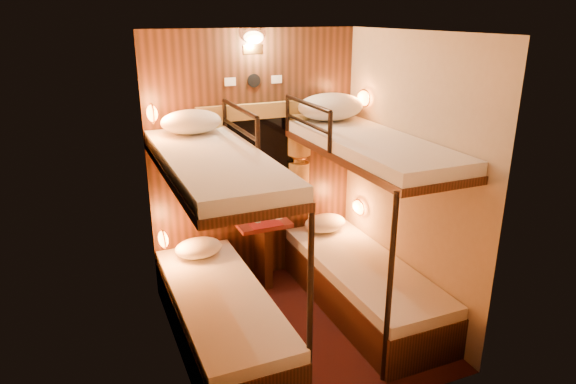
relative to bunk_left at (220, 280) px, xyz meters
name	(u,v)px	position (x,y,z in m)	size (l,w,h in m)	color
floor	(299,328)	(0.65, -0.07, -0.56)	(2.10, 2.10, 0.00)	#350E0E
ceiling	(301,32)	(0.65, -0.07, 1.84)	(2.10, 2.10, 0.00)	silver
wall_back	(254,160)	(0.65, 0.98, 0.64)	(2.40, 2.40, 0.00)	#C6B293
wall_front	(373,249)	(0.65, -1.12, 0.64)	(2.40, 2.40, 0.00)	#C6B293
wall_left	(170,213)	(-0.35, -0.07, 0.64)	(2.40, 2.40, 0.00)	#C6B293
wall_right	(408,179)	(1.65, -0.07, 0.64)	(2.40, 2.40, 0.00)	#C6B293
back_panel	(255,161)	(0.65, 0.97, 0.64)	(2.00, 0.03, 2.40)	black
bunk_left	(220,280)	(0.00, 0.00, 0.00)	(0.72, 1.90, 1.82)	black
bunk_right	(364,252)	(1.30, 0.00, 0.00)	(0.72, 1.90, 1.82)	black
window	(256,163)	(0.65, 0.94, 0.62)	(1.00, 0.12, 0.79)	black
curtains	(257,156)	(0.65, 0.90, 0.71)	(1.10, 0.22, 1.00)	olive
back_fixtures	(254,46)	(0.65, 0.93, 1.69)	(0.54, 0.09, 0.48)	black
reading_lamps	(267,166)	(0.65, 0.63, 0.68)	(2.00, 0.20, 1.25)	orange
table	(263,244)	(0.65, 0.78, -0.14)	(0.50, 0.34, 0.66)	#5F2115
bottle_left	(257,213)	(0.60, 0.78, 0.19)	(0.06, 0.06, 0.22)	#99BFE5
bottle_right	(271,208)	(0.74, 0.80, 0.21)	(0.08, 0.08, 0.27)	#99BFE5
sachet_a	(278,218)	(0.81, 0.79, 0.09)	(0.07, 0.05, 0.01)	silver
sachet_b	(268,218)	(0.73, 0.84, 0.09)	(0.08, 0.06, 0.01)	silver
pillow_lower_left	(199,248)	(0.00, 0.68, -0.02)	(0.42, 0.30, 0.17)	silver
pillow_lower_right	(325,223)	(1.30, 0.74, -0.02)	(0.43, 0.31, 0.17)	silver
pillow_upper_left	(191,122)	(0.00, 0.66, 1.13)	(0.50, 0.35, 0.20)	silver
pillow_upper_right	(331,107)	(1.30, 0.69, 1.15)	(0.63, 0.45, 0.25)	silver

